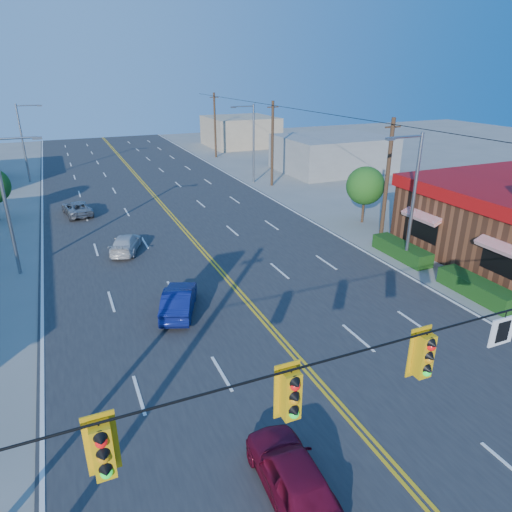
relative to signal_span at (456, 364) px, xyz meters
name	(u,v)px	position (x,y,z in m)	size (l,w,h in m)	color
ground	(430,511)	(0.12, 0.00, -4.89)	(160.00, 160.00, 0.00)	gray
road	(207,256)	(0.12, 20.00, -4.86)	(20.00, 120.00, 0.06)	#2D2D30
signal_span	(456,364)	(0.00, 0.00, 0.00)	(24.32, 0.34, 9.00)	#47301E
streetlight_se	(412,193)	(10.91, 14.00, -0.37)	(2.55, 0.25, 8.00)	gray
streetlight_ne	(252,139)	(10.91, 38.00, -0.37)	(2.55, 0.25, 8.00)	gray
streetlight_sw	(9,199)	(-10.67, 22.00, -0.37)	(2.55, 0.25, 8.00)	gray
streetlight_nw	(24,139)	(-10.67, 48.00, -0.37)	(2.55, 0.25, 8.00)	gray
utility_pole_near	(387,182)	(12.32, 18.00, -0.69)	(0.28, 0.28, 8.40)	#47301E
utility_pole_mid	(272,144)	(12.32, 36.00, -0.69)	(0.28, 0.28, 8.40)	#47301E
utility_pole_far	(215,126)	(12.32, 54.00, -0.69)	(0.28, 0.28, 8.40)	#47301E
tree_kfc_rear	(365,186)	(13.62, 22.00, -1.95)	(2.94, 2.94, 4.41)	#47301E
bld_east_mid	(333,154)	(22.12, 40.00, -2.89)	(12.00, 10.00, 4.00)	gray
bld_east_far	(240,131)	(19.12, 62.00, -2.69)	(10.00, 10.00, 4.40)	tan
car_magenta	(292,476)	(-3.13, 2.00, -4.19)	(1.65, 4.09, 1.39)	maroon
car_blue	(179,301)	(-3.39, 13.50, -4.22)	(1.40, 4.03, 1.33)	navy
car_white	(126,244)	(-4.54, 22.88, -4.32)	(1.58, 3.89, 1.13)	#BDBDBD
car_silver	(77,209)	(-6.96, 32.82, -4.31)	(1.91, 4.15, 1.15)	gray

